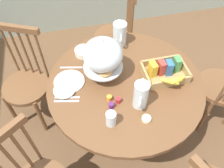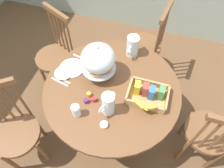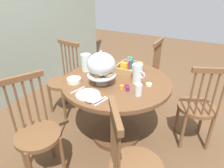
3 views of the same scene
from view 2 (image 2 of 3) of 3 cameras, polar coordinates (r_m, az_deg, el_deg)
ground_plane at (r=2.33m, az=-3.00°, el=-12.44°), size 10.00×10.00×0.00m
dining_table at (r=1.90m, az=-0.00°, el=-4.83°), size 1.13×1.13×0.74m
windsor_chair_near_window at (r=2.00m, az=24.66°, el=-12.46°), size 0.40×0.40×0.97m
windsor_chair_by_cabinet at (r=2.45m, az=9.26°, el=10.30°), size 0.40×0.40×0.97m
windsor_chair_facing_door at (r=2.39m, az=-15.11°, el=7.26°), size 0.44×0.44×0.97m
windsor_chair_far_side at (r=2.01m, az=-24.71°, el=-11.79°), size 0.46×0.46×0.97m
pastry_stand_with_dome at (r=1.63m, az=-3.81°, el=6.76°), size 0.28×0.28×0.34m
orange_juice_pitcher at (r=1.51m, az=-1.04°, el=-5.67°), size 0.10×0.17×0.20m
milk_pitcher at (r=1.89m, az=5.62°, el=10.11°), size 0.11×0.19×0.19m
cereal_basket at (r=1.63m, az=9.73°, el=-2.93°), size 0.32×0.30×0.12m
china_plate_large at (r=1.85m, az=-10.93°, el=4.31°), size 0.22×0.22×0.01m
china_plate_small at (r=1.82m, az=-13.18°, el=2.96°), size 0.15×0.15×0.01m
cereal_bowl at (r=1.95m, az=-3.88°, el=9.51°), size 0.14×0.14×0.04m
drinking_glass at (r=1.56m, az=-9.82°, el=-7.21°), size 0.06×0.06×0.11m
butter_dish at (r=1.53m, az=-2.20°, el=-11.07°), size 0.06×0.06×0.02m
jam_jar_strawberry at (r=1.63m, az=-4.98°, el=-4.22°), size 0.04×0.04×0.04m
jam_jar_apricot at (r=1.65m, az=-6.32°, el=-2.88°), size 0.04×0.04×0.04m
jam_jar_grape at (r=1.63m, az=-7.08°, el=-4.61°), size 0.04×0.04×0.04m
table_knife at (r=1.80m, az=-13.51°, el=1.22°), size 0.17×0.05×0.01m
dinner_fork at (r=1.79m, az=-14.09°, el=0.54°), size 0.17×0.05×0.01m
soup_spoon at (r=1.92m, az=-8.46°, el=7.09°), size 0.17×0.05×0.01m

